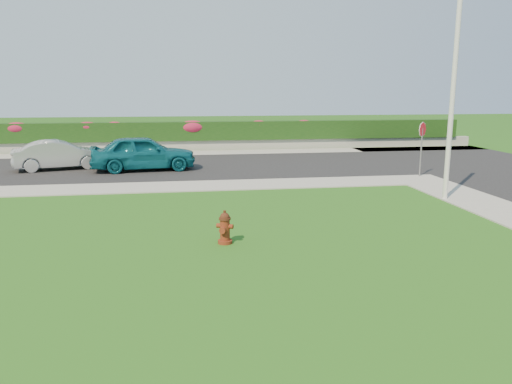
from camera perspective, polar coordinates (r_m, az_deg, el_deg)
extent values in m
plane|color=black|center=(10.46, 5.52, -8.39)|extent=(120.00, 120.00, 0.00)
cube|color=black|center=(23.93, -14.66, 2.71)|extent=(26.00, 8.00, 0.04)
cube|color=gray|center=(19.19, -19.12, 0.31)|extent=(24.00, 2.00, 0.04)
cube|color=gray|center=(21.10, 18.13, 1.35)|extent=(2.00, 2.00, 0.04)
cube|color=gray|center=(28.78, -5.69, 4.48)|extent=(34.00, 2.00, 0.04)
cube|color=gray|center=(30.24, -5.86, 5.35)|extent=(34.00, 0.40, 0.60)
cube|color=black|center=(30.26, -5.90, 6.97)|extent=(32.00, 0.90, 1.10)
cylinder|color=#49170B|center=(11.89, -3.55, -5.68)|extent=(0.34, 0.34, 0.08)
cylinder|color=#49170B|center=(11.80, -3.57, -4.28)|extent=(0.23, 0.23, 0.52)
cylinder|color=black|center=(11.73, -3.59, -3.06)|extent=(0.28, 0.28, 0.05)
sphere|color=black|center=(11.73, -3.59, -2.91)|extent=(0.23, 0.23, 0.23)
cylinder|color=black|center=(11.69, -3.60, -2.29)|extent=(0.07, 0.07, 0.07)
cylinder|color=#49170B|center=(11.83, -4.27, -3.85)|extent=(0.14, 0.14, 0.11)
cylinder|color=#49170B|center=(11.74, -2.88, -3.96)|extent=(0.14, 0.14, 0.11)
cylinder|color=#49170B|center=(11.66, -3.81, -4.38)|extent=(0.19, 0.17, 0.15)
imported|color=#0D5666|center=(22.80, -12.75, 4.40)|extent=(4.74, 2.32, 1.56)
imported|color=#999BA0|center=(24.21, -21.53, 3.99)|extent=(4.20, 2.43, 1.31)
cylinder|color=silver|center=(17.29, 21.52, 9.74)|extent=(0.16, 0.16, 6.49)
cylinder|color=slate|center=(21.72, 18.33, 4.26)|extent=(0.06, 0.06, 2.02)
cylinder|color=red|center=(21.63, 18.50, 6.79)|extent=(0.48, 0.39, 0.59)
cylinder|color=white|center=(21.63, 18.50, 6.79)|extent=(0.50, 0.40, 0.62)
ellipsoid|color=#C22142|center=(31.45, -25.67, 6.59)|extent=(1.34, 0.86, 0.67)
ellipsoid|color=#C22142|center=(30.56, -18.73, 7.08)|extent=(1.15, 0.74, 0.57)
ellipsoid|color=#C22142|center=(30.33, -15.84, 7.27)|extent=(1.01, 0.65, 0.50)
ellipsoid|color=#C22142|center=(30.11, -7.27, 7.38)|extent=(1.56, 1.00, 0.78)
ellipsoid|color=#C22142|center=(30.47, 0.31, 7.69)|extent=(1.09, 0.70, 0.55)
ellipsoid|color=#C22142|center=(31.03, 5.50, 7.74)|extent=(1.03, 0.66, 0.51)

